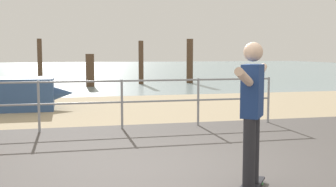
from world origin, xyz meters
TOP-DOWN VIEW (x-y plane):
  - beach_strip at (0.00, 7.00)m, footprint 24.00×6.00m
  - sea_surface at (0.00, 35.00)m, footprint 72.00×50.00m
  - railing_fence at (-1.92, 3.60)m, footprint 10.02×0.05m
  - skateboard at (0.71, -0.67)m, footprint 0.63×0.77m
  - skateboarder at (0.71, -0.67)m, footprint 0.91×1.23m
  - groyne_post_1 at (-2.93, 19.76)m, footprint 0.27×0.27m
  - groyne_post_2 at (-0.39, 14.48)m, footprint 0.39×0.39m
  - groyne_post_3 at (2.16, 15.49)m, footprint 0.24×0.24m
  - groyne_post_4 at (4.70, 15.59)m, footprint 0.33×0.33m

SIDE VIEW (x-z plane):
  - beach_strip at x=0.00m, z-range -0.02..0.02m
  - sea_surface at x=0.00m, z-range -0.02..0.02m
  - skateboard at x=0.71m, z-range 0.03..0.11m
  - railing_fence at x=-1.92m, z-range 0.17..1.22m
  - groyne_post_2 at x=-0.39m, z-range 0.00..1.52m
  - skateboarder at x=0.71m, z-range 0.19..1.84m
  - groyne_post_3 at x=2.16m, z-range 0.00..2.15m
  - groyne_post_4 at x=4.70m, z-range 0.00..2.26m
  - groyne_post_1 at x=-2.93m, z-range 0.00..2.35m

